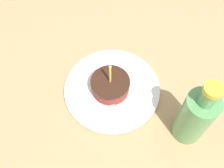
{
  "coord_description": "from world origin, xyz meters",
  "views": [
    {
      "loc": [
        -0.34,
        0.07,
        0.67
      ],
      "look_at": [
        0.03,
        0.03,
        0.04
      ],
      "focal_mm": 42.0,
      "sensor_mm": 36.0,
      "label": 1
    }
  ],
  "objects_px": {
    "cake_slice": "(110,85)",
    "plate": "(112,89)",
    "fork": "(112,106)",
    "bottle": "(195,116)"
  },
  "relations": [
    {
      "from": "cake_slice",
      "to": "fork",
      "type": "bearing_deg",
      "value": 178.38
    },
    {
      "from": "plate",
      "to": "bottle",
      "type": "bearing_deg",
      "value": -128.49
    },
    {
      "from": "cake_slice",
      "to": "bottle",
      "type": "bearing_deg",
      "value": -127.05
    },
    {
      "from": "cake_slice",
      "to": "fork",
      "type": "height_order",
      "value": "cake_slice"
    },
    {
      "from": "cake_slice",
      "to": "fork",
      "type": "xyz_separation_m",
      "value": [
        -0.05,
        0.0,
        -0.02
      ]
    },
    {
      "from": "plate",
      "to": "fork",
      "type": "height_order",
      "value": "fork"
    },
    {
      "from": "cake_slice",
      "to": "plate",
      "type": "bearing_deg",
      "value": -56.81
    },
    {
      "from": "plate",
      "to": "cake_slice",
      "type": "height_order",
      "value": "cake_slice"
    },
    {
      "from": "plate",
      "to": "cake_slice",
      "type": "xyz_separation_m",
      "value": [
        -0.0,
        0.01,
        0.03
      ]
    },
    {
      "from": "fork",
      "to": "bottle",
      "type": "bearing_deg",
      "value": -114.65
    }
  ]
}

